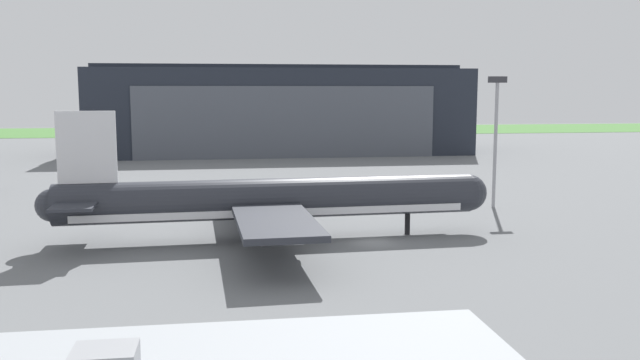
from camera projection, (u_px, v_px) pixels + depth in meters
name	position (u px, v px, depth m)	size (l,w,h in m)	color
ground_plane	(373.00, 242.00, 67.35)	(440.00, 440.00, 0.00)	slate
grass_field_strip	(261.00, 131.00, 249.16)	(440.00, 56.00, 0.08)	#477938
maintenance_hangar	(281.00, 111.00, 163.60)	(88.20, 31.76, 21.20)	#232833
airliner_near_right	(272.00, 200.00, 67.84)	(45.71, 34.63, 13.22)	#282B33
apron_light_mast	(496.00, 130.00, 86.11)	(2.40, 0.50, 16.89)	#99999E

